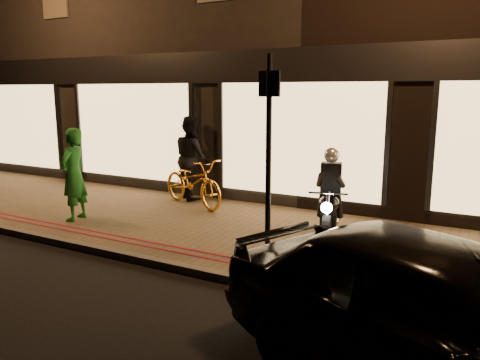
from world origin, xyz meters
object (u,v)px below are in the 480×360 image
at_px(sign_post, 269,151).
at_px(bicycle_gold, 193,182).
at_px(motorcycle, 329,206).
at_px(parked_car, 445,321).
at_px(person_green, 73,175).

relative_size(sign_post, bicycle_gold, 1.49).
height_order(motorcycle, bicycle_gold, motorcycle).
relative_size(bicycle_gold, parked_car, 0.47).
distance_m(sign_post, parked_car, 3.38).
height_order(sign_post, parked_car, sign_post).
xyz_separation_m(motorcycle, bicycle_gold, (-3.44, 1.03, -0.08)).
bearing_deg(motorcycle, parked_car, -72.67).
bearing_deg(person_green, motorcycle, 90.77).
bearing_deg(sign_post, parked_car, -37.49).
xyz_separation_m(motorcycle, sign_post, (-0.47, -1.42, 1.06)).
xyz_separation_m(motorcycle, person_green, (-4.82, -1.03, 0.29)).
height_order(sign_post, person_green, sign_post).
distance_m(motorcycle, bicycle_gold, 3.59).
relative_size(sign_post, person_green, 1.66).
bearing_deg(bicycle_gold, parked_car, -107.65).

